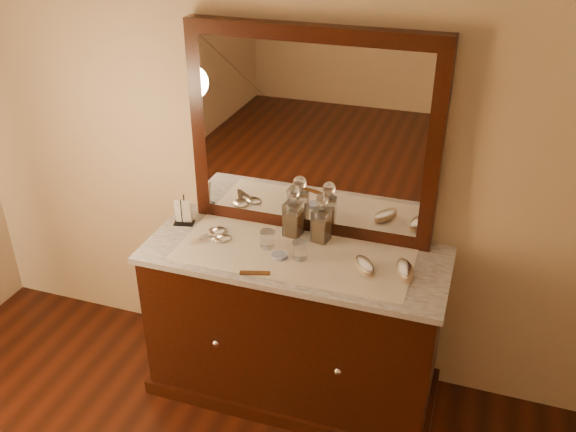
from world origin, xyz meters
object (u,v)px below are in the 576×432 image
at_px(comb, 255,273).
at_px(napkin_rack, 183,213).
at_px(mirror_frame, 312,135).
at_px(brush_near, 365,266).
at_px(pin_dish, 280,256).
at_px(dresser_cabinet, 294,326).
at_px(decanter_right, 321,223).
at_px(hand_mirror_outer, 213,233).
at_px(decanter_left, 293,216).
at_px(hand_mirror_inner, 219,239).
at_px(brush_far, 405,270).

xyz_separation_m(comb, napkin_rack, (-0.51, 0.31, 0.05)).
relative_size(mirror_frame, comb, 8.81).
bearing_deg(brush_near, pin_dish, -177.02).
relative_size(dresser_cabinet, decanter_right, 5.49).
bearing_deg(decanter_right, comb, -118.25).
distance_m(comb, hand_mirror_outer, 0.41).
height_order(decanter_left, hand_mirror_outer, decanter_left).
distance_m(dresser_cabinet, decanter_left, 0.57).
relative_size(decanter_left, hand_mirror_outer, 1.28).
bearing_deg(dresser_cabinet, hand_mirror_inner, -177.66).
bearing_deg(decanter_left, pin_dish, -88.75).
distance_m(mirror_frame, hand_mirror_inner, 0.67).
relative_size(pin_dish, brush_far, 0.43).
xyz_separation_m(pin_dish, hand_mirror_inner, (-0.33, 0.05, 0.00)).
bearing_deg(brush_near, decanter_right, 144.34).
bearing_deg(comb, hand_mirror_outer, 124.95).
relative_size(comb, brush_near, 0.82).
xyz_separation_m(dresser_cabinet, decanter_left, (-0.06, 0.15, 0.55)).
relative_size(brush_near, hand_mirror_inner, 0.90).
bearing_deg(decanter_right, hand_mirror_outer, -167.86).
height_order(decanter_left, brush_far, decanter_left).
xyz_separation_m(mirror_frame, hand_mirror_outer, (-0.43, -0.22, -0.49)).
relative_size(brush_far, hand_mirror_inner, 0.97).
relative_size(mirror_frame, brush_far, 6.75).
xyz_separation_m(dresser_cabinet, brush_far, (0.52, -0.02, 0.47)).
relative_size(dresser_cabinet, hand_mirror_inner, 7.63).
distance_m(dresser_cabinet, brush_near, 0.58).
bearing_deg(comb, brush_far, 1.86).
height_order(comb, brush_far, brush_far).
height_order(pin_dish, napkin_rack, napkin_rack).
relative_size(decanter_right, brush_near, 1.54).
relative_size(brush_near, hand_mirror_outer, 0.79).
bearing_deg(decanter_right, hand_mirror_inner, -161.45).
height_order(dresser_cabinet, hand_mirror_inner, hand_mirror_inner).
xyz_separation_m(dresser_cabinet, hand_mirror_inner, (-0.38, -0.02, 0.45)).
distance_m(decanter_right, hand_mirror_outer, 0.54).
height_order(mirror_frame, hand_mirror_outer, mirror_frame).
bearing_deg(hand_mirror_inner, brush_far, -0.44).
bearing_deg(pin_dish, hand_mirror_inner, 171.76).
bearing_deg(pin_dish, mirror_frame, 80.09).
bearing_deg(hand_mirror_inner, comb, -38.25).
xyz_separation_m(mirror_frame, brush_near, (0.34, -0.29, -0.47)).
height_order(pin_dish, comb, pin_dish).
height_order(decanter_left, decanter_right, decanter_left).
height_order(brush_near, hand_mirror_outer, brush_near).
relative_size(mirror_frame, pin_dish, 15.72).
xyz_separation_m(decanter_right, hand_mirror_inner, (-0.47, -0.16, -0.09)).
distance_m(pin_dish, decanter_left, 0.24).
distance_m(mirror_frame, decanter_right, 0.42).
bearing_deg(hand_mirror_outer, decanter_left, 18.20).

